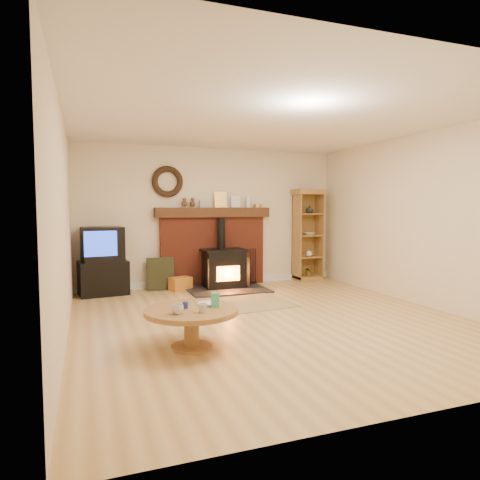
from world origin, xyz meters
name	(u,v)px	position (x,y,z in m)	size (l,w,h in m)	color
ground	(270,319)	(0.00, 0.00, 0.00)	(5.50, 5.50, 0.00)	tan
room_shell	(267,189)	(-0.02, 0.09, 1.72)	(5.02, 5.52, 2.61)	beige
chimney_breast	(213,243)	(0.00, 2.67, 0.80)	(2.20, 0.22, 1.78)	maroon
wood_stove	(224,270)	(0.09, 2.27, 0.35)	(1.40, 1.00, 1.28)	black
area_rug	(239,304)	(-0.10, 0.96, 0.01)	(1.57, 1.08, 0.01)	brown
tv_unit	(103,262)	(-2.01, 2.47, 0.55)	(0.85, 0.64, 1.15)	black
curio_cabinet	(307,235)	(1.95, 2.55, 0.92)	(0.59, 0.43, 1.84)	brown
firelog_box	(180,284)	(-0.69, 2.40, 0.12)	(0.38, 0.24, 0.24)	yellow
leaning_painting	(161,274)	(-1.02, 2.55, 0.29)	(0.49, 0.03, 0.59)	black
fire_tools	(253,277)	(0.75, 2.50, 0.13)	(0.16, 0.16, 0.70)	black
coffee_table	(192,316)	(-1.25, -0.78, 0.34)	(0.99, 0.99, 0.58)	brown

